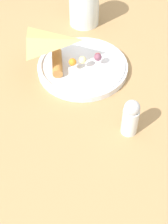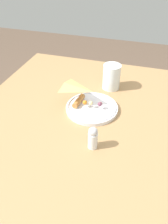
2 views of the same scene
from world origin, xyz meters
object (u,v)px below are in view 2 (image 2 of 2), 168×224
(salt_shaker, at_px, (93,138))
(plate_pizza, at_px, (92,107))
(dining_table, at_px, (71,141))
(milk_glass, at_px, (111,77))

(salt_shaker, bearing_deg, plate_pizza, -163.84)
(plate_pizza, bearing_deg, salt_shaker, 16.16)
(dining_table, bearing_deg, plate_pizza, 151.43)
(dining_table, height_order, plate_pizza, plate_pizza)
(dining_table, bearing_deg, salt_shaker, 50.93)
(milk_glass, bearing_deg, plate_pizza, -12.58)
(plate_pizza, xyz_separation_m, salt_shaker, (0.20, 0.06, 0.03))
(dining_table, xyz_separation_m, plate_pizza, (-0.11, 0.06, 0.12))
(plate_pizza, distance_m, milk_glass, 0.20)
(salt_shaker, bearing_deg, dining_table, -129.07)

